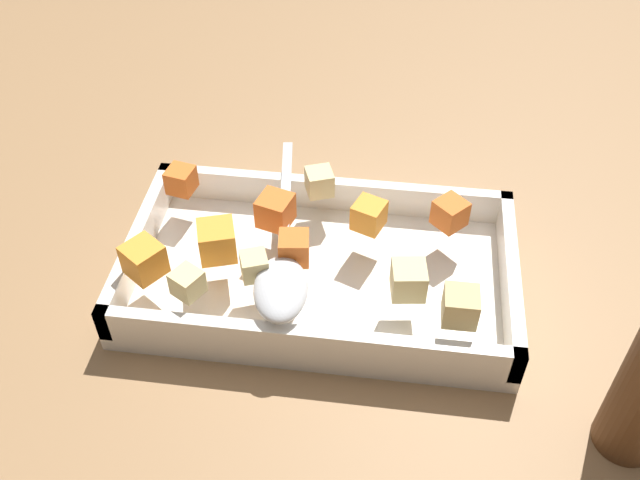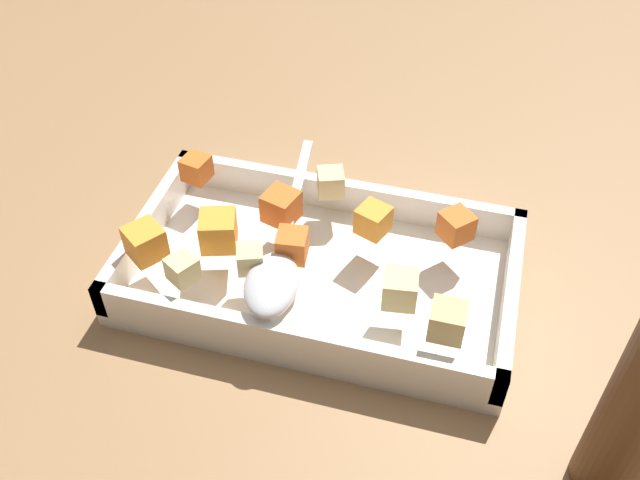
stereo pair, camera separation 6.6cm
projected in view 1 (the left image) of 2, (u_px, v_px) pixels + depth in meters
ground_plane at (334, 291)px, 0.70m from camera, size 4.00×4.00×0.00m
baking_dish at (320, 273)px, 0.69m from camera, size 0.37×0.21×0.05m
carrot_chunk_mid_left at (450, 213)px, 0.68m from camera, size 0.04×0.04×0.03m
carrot_chunk_heap_top at (181, 180)px, 0.72m from camera, size 0.03×0.03×0.03m
carrot_chunk_far_right at (144, 260)px, 0.64m from camera, size 0.04×0.04×0.03m
carrot_chunk_corner_nw at (369, 215)px, 0.68m from camera, size 0.04×0.04×0.03m
carrot_chunk_corner_se at (275, 210)px, 0.68m from camera, size 0.04×0.04×0.03m
carrot_chunk_under_handle at (217, 241)px, 0.65m from camera, size 0.04×0.04×0.03m
carrot_chunk_corner_ne at (294, 248)px, 0.65m from camera, size 0.03×0.03×0.03m
potato_chunk_corner_sw at (187, 283)px, 0.62m from camera, size 0.03×0.03×0.02m
potato_chunk_front_center at (409, 280)px, 0.62m from camera, size 0.03×0.03×0.03m
potato_chunk_back_center at (319, 182)px, 0.72m from camera, size 0.03×0.03×0.03m
potato_chunk_far_left at (461, 306)px, 0.60m from camera, size 0.03×0.03×0.03m
potato_chunk_rim_edge at (254, 266)px, 0.64m from camera, size 0.03×0.03×0.02m
serving_spoon at (281, 277)px, 0.63m from camera, size 0.06×0.26×0.02m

